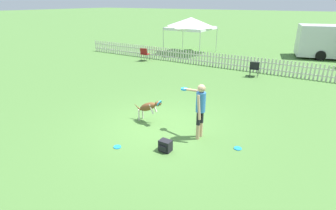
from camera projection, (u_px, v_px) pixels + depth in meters
name	position (u px, v px, depth m)	size (l,w,h in m)	color
ground_plane	(162.00, 127.00, 8.71)	(240.00, 240.00, 0.00)	#4C7A38
handler_person	(200.00, 105.00, 7.65)	(0.96, 0.68, 1.70)	tan
leaping_dog	(148.00, 107.00, 8.85)	(1.22, 0.33, 0.89)	brown
frisbee_near_handler	(238.00, 148.00, 7.41)	(0.21, 0.21, 0.02)	#1E8CD8
frisbee_near_dog	(117.00, 147.00, 7.48)	(0.21, 0.21, 0.02)	#1E8CD8
backpack_on_grass	(165.00, 146.00, 7.25)	(0.33, 0.29, 0.32)	black
picket_fence	(244.00, 63.00, 15.57)	(25.01, 0.04, 0.87)	beige
folding_chair_blue_left	(145.00, 53.00, 18.04)	(0.60, 0.61, 0.90)	#333338
folding_chair_center	(255.00, 68.00, 14.26)	(0.56, 0.58, 0.85)	#333338
canopy_tent_main	(191.00, 23.00, 20.18)	(3.15, 3.15, 2.73)	#B2B2B2
equipment_trailer	(328.00, 41.00, 18.78)	(4.94, 3.19, 2.30)	silver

